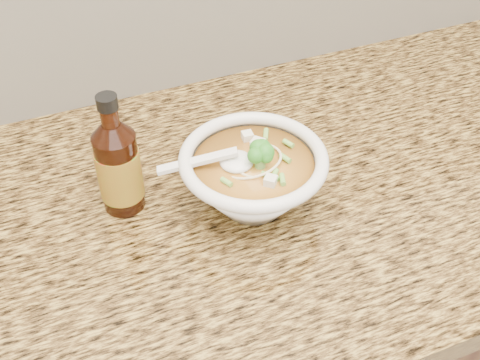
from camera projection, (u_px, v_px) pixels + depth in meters
name	position (u px, v px, depth m)	size (l,w,h in m)	color
counter_slab	(213.00, 208.00, 0.90)	(4.00, 0.68, 0.04)	#A8873D
soup_bowl	(253.00, 179.00, 0.85)	(0.23, 0.21, 0.12)	white
hot_sauce_bottle	(119.00, 167.00, 0.83)	(0.07, 0.07, 0.19)	#381407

